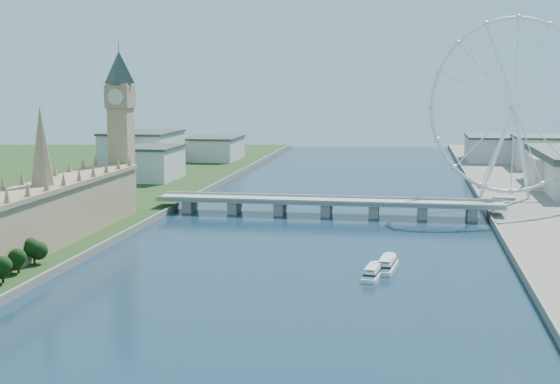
# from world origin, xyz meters

# --- Properties ---
(parliament_range) EXTENTS (24.00, 200.00, 70.00)m
(parliament_range) POSITION_xyz_m (-128.00, 170.00, 18.48)
(parliament_range) COLOR tan
(parliament_range) RESTS_ON ground
(big_ben) EXTENTS (20.02, 20.02, 110.00)m
(big_ben) POSITION_xyz_m (-128.00, 278.00, 66.57)
(big_ben) COLOR tan
(big_ben) RESTS_ON ground
(westminster_bridge) EXTENTS (220.00, 22.00, 9.50)m
(westminster_bridge) POSITION_xyz_m (0.00, 300.00, 6.63)
(westminster_bridge) COLOR gray
(westminster_bridge) RESTS_ON ground
(london_eye) EXTENTS (113.60, 39.12, 124.30)m
(london_eye) POSITION_xyz_m (119.98, 355.08, 67.52)
(london_eye) COLOR silver
(london_eye) RESTS_ON ground
(city_skyline) EXTENTS (505.00, 280.00, 32.00)m
(city_skyline) POSITION_xyz_m (39.22, 560.08, 16.96)
(city_skyline) COLOR beige
(city_skyline) RESTS_ON ground
(tour_boat_near) EXTENTS (10.08, 26.68, 5.71)m
(tour_boat_near) POSITION_xyz_m (36.70, 143.61, 0.00)
(tour_boat_near) COLOR silver
(tour_boat_near) RESTS_ON ground
(tour_boat_far) EXTENTS (10.79, 29.49, 6.36)m
(tour_boat_far) POSITION_xyz_m (42.36, 158.40, 0.00)
(tour_boat_far) COLOR silver
(tour_boat_far) RESTS_ON ground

